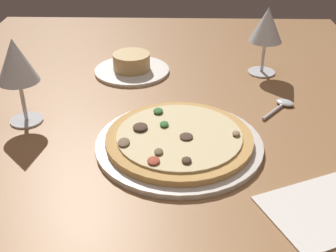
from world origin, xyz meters
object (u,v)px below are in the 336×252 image
Objects in this scene: ramekin_on_saucer at (132,66)px; spoon at (282,105)px; pizza_main at (179,141)px; paper_menu at (326,210)px; wine_glass_near at (16,63)px; wine_glass_far at (267,27)px.

spoon is at bearing -117.52° from ramekin_on_saucer.
paper_menu is (-16.88, -21.96, -1.04)cm from pizza_main.
pizza_main reaches higher than spoon.
ramekin_on_saucer reaches higher than pizza_main.
wine_glass_near is 59.76cm from paper_menu.
ramekin_on_saucer is at bearing 62.48° from spoon.
wine_glass_far is 0.93× the size of paper_menu.
wine_glass_far reaches higher than paper_menu.
pizza_main is 3.14× the size of spoon.
wine_glass_far is 1.68× the size of spoon.
ramekin_on_saucer is at bearing -37.02° from wine_glass_near.
pizza_main is at bearing -105.46° from wine_glass_near.
pizza_main is 27.11cm from spoon.
spoon is (7.41, -52.66, -12.09)cm from wine_glass_near.
pizza_main is at bearing -160.52° from ramekin_on_saucer.
wine_glass_near is at bearing 98.01° from spoon.
pizza_main is 1.73× the size of paper_menu.
wine_glass_far is at bearing -31.07° from pizza_main.
ramekin_on_saucer is at bearing 90.68° from wine_glass_far.
ramekin_on_saucer is at bearing 19.48° from pizza_main.
spoon is at bearing -81.99° from wine_glass_near.
pizza_main is 35.55cm from ramekin_on_saucer.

